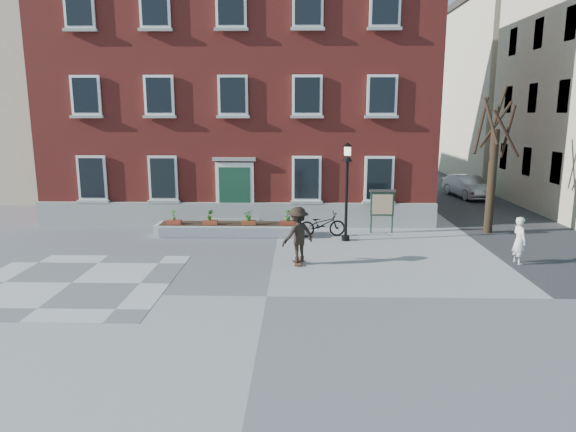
{
  "coord_description": "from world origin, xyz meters",
  "views": [
    {
      "loc": [
        0.94,
        -13.69,
        5.11
      ],
      "look_at": [
        0.5,
        4.0,
        1.5
      ],
      "focal_mm": 32.0,
      "sensor_mm": 36.0,
      "label": 1
    }
  ],
  "objects_px": {
    "bicycle": "(322,224)",
    "notice_board": "(382,204)",
    "parked_car": "(467,186)",
    "bystander": "(519,240)",
    "skateboarder": "(298,235)",
    "lamp_post": "(347,178)"
  },
  "relations": [
    {
      "from": "bicycle",
      "to": "parked_car",
      "type": "distance_m",
      "value": 13.67
    },
    {
      "from": "parked_car",
      "to": "bystander",
      "type": "distance_m",
      "value": 14.12
    },
    {
      "from": "parked_car",
      "to": "bystander",
      "type": "height_order",
      "value": "bystander"
    },
    {
      "from": "bystander",
      "to": "skateboarder",
      "type": "height_order",
      "value": "skateboarder"
    },
    {
      "from": "parked_car",
      "to": "skateboarder",
      "type": "height_order",
      "value": "skateboarder"
    },
    {
      "from": "notice_board",
      "to": "skateboarder",
      "type": "height_order",
      "value": "skateboarder"
    },
    {
      "from": "lamp_post",
      "to": "notice_board",
      "type": "bearing_deg",
      "value": 39.68
    },
    {
      "from": "bicycle",
      "to": "notice_board",
      "type": "xyz_separation_m",
      "value": [
        2.58,
        0.71,
        0.74
      ]
    },
    {
      "from": "bicycle",
      "to": "bystander",
      "type": "height_order",
      "value": "bystander"
    },
    {
      "from": "bicycle",
      "to": "bystander",
      "type": "relative_size",
      "value": 1.21
    },
    {
      "from": "parked_car",
      "to": "skateboarder",
      "type": "bearing_deg",
      "value": -134.54
    },
    {
      "from": "parked_car",
      "to": "skateboarder",
      "type": "relative_size",
      "value": 2.08
    },
    {
      "from": "bicycle",
      "to": "notice_board",
      "type": "distance_m",
      "value": 2.77
    },
    {
      "from": "parked_car",
      "to": "skateboarder",
      "type": "distance_m",
      "value": 17.36
    },
    {
      "from": "bystander",
      "to": "bicycle",
      "type": "bearing_deg",
      "value": 49.6
    },
    {
      "from": "skateboarder",
      "to": "notice_board",
      "type": "bearing_deg",
      "value": 52.62
    },
    {
      "from": "notice_board",
      "to": "skateboarder",
      "type": "xyz_separation_m",
      "value": [
        -3.55,
        -4.65,
        -0.24
      ]
    },
    {
      "from": "notice_board",
      "to": "skateboarder",
      "type": "bearing_deg",
      "value": -127.38
    },
    {
      "from": "bicycle",
      "to": "parked_car",
      "type": "height_order",
      "value": "parked_car"
    },
    {
      "from": "bicycle",
      "to": "bystander",
      "type": "xyz_separation_m",
      "value": [
        6.55,
        -3.73,
        0.3
      ]
    },
    {
      "from": "lamp_post",
      "to": "skateboarder",
      "type": "bearing_deg",
      "value": -120.14
    },
    {
      "from": "bicycle",
      "to": "parked_car",
      "type": "bearing_deg",
      "value": -52.07
    }
  ]
}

